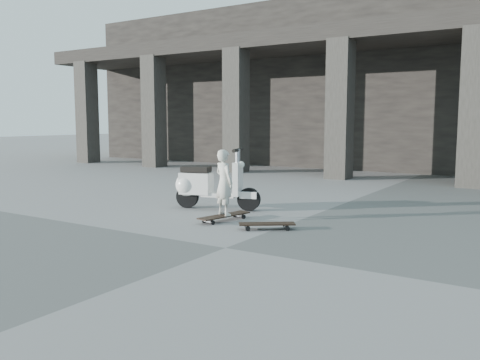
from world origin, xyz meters
The scene contains 6 objects.
ground centered at (0.00, 0.00, 0.00)m, with size 90.00×90.00×0.00m, color #525250.
colonnade centered at (0.00, 13.77, 3.03)m, with size 28.00×8.82×6.00m.
longboard centered at (-1.05, 1.51, 0.08)m, with size 0.45×1.06×0.10m.
skateboard_spare centered at (-0.10, 1.30, 0.08)m, with size 0.84×0.68×0.10m.
child centered at (-1.05, 1.51, 0.66)m, with size 0.41×0.27×1.11m, color beige.
scooter centered at (-2.08, 2.30, 0.47)m, with size 1.64×0.79×1.18m.
Camera 1 is at (3.74, -5.49, 1.70)m, focal length 38.00 mm.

